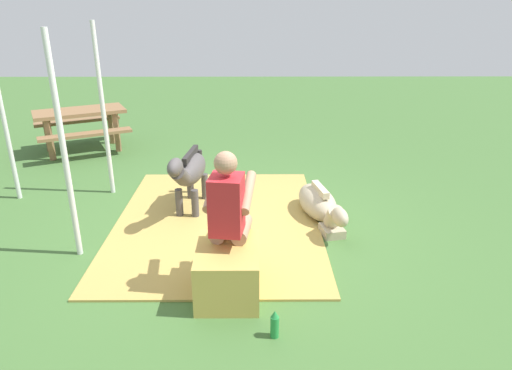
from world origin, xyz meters
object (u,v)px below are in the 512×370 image
Objects in this scene: tent_pole_left at (64,151)px; soda_bottle at (275,324)px; pony_standing at (189,171)px; tent_pole_right at (103,112)px; person_seated at (229,212)px; tent_pole_mid at (3,116)px; pony_lying at (320,204)px; hay_bale at (228,271)px; picnic_bench at (80,120)px.

soda_bottle is at bearing -123.24° from tent_pole_left.
pony_standing is 1.62m from tent_pole_left.
soda_bottle is 3.85m from tent_pole_right.
tent_pole_left is (0.56, 1.64, 0.40)m from person_seated.
soda_bottle is 0.11× the size of tent_pole_mid.
soda_bottle is at bearing -130.04° from tent_pole_mid.
tent_pole_mid reaches higher than pony_lying.
hay_bale is 1.91m from pony_standing.
pony_standing reaches higher than pony_lying.
hay_bale is 3.13m from tent_pole_right.
tent_pole_left is 1.19× the size of picnic_bench.
soda_bottle is at bearing -146.27° from hay_bale.
pony_lying is at bearing -33.71° from hay_bale.
hay_bale is 0.32× the size of tent_pole_right.
pony_standing is 0.59× the size of tent_pole_right.
tent_pole_mid is at bearing 55.24° from person_seated.
pony_standing is (1.64, 0.58, -0.21)m from person_seated.
hay_bale is at bearing -147.26° from picnic_bench.
picnic_bench reaches higher than soda_bottle.
tent_pole_left is at bearing -138.14° from tent_pole_mid.
pony_lying is 0.59× the size of tent_pole_mid.
pony_lying is at bearing -16.68° from soda_bottle.
pony_lying reaches higher than soda_bottle.
tent_pole_left and tent_pole_right have the same top height.
picnic_bench is (4.37, 2.81, 0.34)m from hay_bale.
picnic_bench reaches higher than hay_bale.
pony_standing is at bearing -100.24° from tent_pole_mid.
person_seated reaches higher than picnic_bench.
person_seated reaches higher than hay_bale.
tent_pole_right is 1.19× the size of picnic_bench.
tent_pole_mid is (-0.20, 1.22, 0.00)m from tent_pole_right.
tent_pole_left is (-1.07, 1.06, 0.61)m from pony_standing.
picnic_bench reaches higher than pony_lying.
person_seated reaches higher than pony_lying.
pony_standing is 2.52m from tent_pole_mid.
tent_pole_left is 1.00× the size of tent_pole_mid.
pony_lying is 5.48× the size of soda_bottle.
person_seated is 1.06m from soda_bottle.
pony_standing is 0.70× the size of picnic_bench.
pony_lying is (-0.23, -1.61, -0.35)m from pony_standing.
person_seated is 0.70× the size of picnic_bench.
pony_standing is at bearing -44.50° from tent_pole_left.
picnic_bench is (2.57, 2.24, 0.04)m from pony_standing.
tent_pole_right is 1.00× the size of tent_pole_mid.
tent_pole_left reaches higher than picnic_bench.
person_seated is 5.44× the size of soda_bottle.
hay_bale is 0.32× the size of tent_pole_mid.
person_seated is at bearing -124.76° from tent_pole_mid.
pony_lying is at bearing -36.27° from person_seated.
tent_pole_mid is at bearing 49.96° from soda_bottle.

